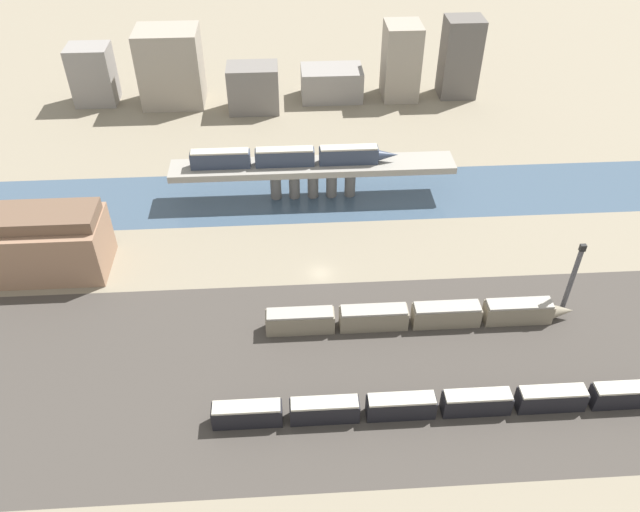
# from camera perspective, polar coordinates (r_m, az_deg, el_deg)

# --- Properties ---
(ground_plane) EXTENTS (400.00, 400.00, 0.00)m
(ground_plane) POSITION_cam_1_polar(r_m,az_deg,el_deg) (118.53, 0.04, -1.60)
(ground_plane) COLOR gray
(railbed_yard) EXTENTS (280.00, 42.00, 0.01)m
(railbed_yard) POSITION_cam_1_polar(r_m,az_deg,el_deg) (101.69, 0.88, -10.49)
(railbed_yard) COLOR #423D38
(railbed_yard) RESTS_ON ground
(river_water) EXTENTS (320.00, 20.45, 0.01)m
(river_water) POSITION_cam_1_polar(r_m,az_deg,el_deg) (139.45, -0.64, 5.52)
(river_water) COLOR #3D5166
(river_water) RESTS_ON ground
(bridge) EXTENTS (61.17, 7.33, 8.27)m
(bridge) POSITION_cam_1_polar(r_m,az_deg,el_deg) (135.88, -0.66, 7.83)
(bridge) COLOR gray
(bridge) RESTS_ON ground
(train_on_bridge) EXTENTS (44.13, 2.63, 3.87)m
(train_on_bridge) POSITION_cam_1_polar(r_m,az_deg,el_deg) (133.94, -2.66, 9.06)
(train_on_bridge) COLOR #2D384C
(train_on_bridge) RESTS_ON bridge
(train_yard_near) EXTENTS (70.71, 2.64, 3.88)m
(train_yard_near) POSITION_cam_1_polar(r_m,az_deg,el_deg) (97.12, 11.46, -13.12)
(train_yard_near) COLOR black
(train_yard_near) RESTS_ON ground
(train_yard_mid) EXTENTS (53.40, 3.08, 4.15)m
(train_yard_mid) POSITION_cam_1_polar(r_m,az_deg,el_deg) (108.60, 8.92, -5.43)
(train_yard_mid) COLOR gray
(train_yard_mid) RESTS_ON ground
(warehouse_building) EXTENTS (24.28, 12.05, 13.23)m
(warehouse_building) POSITION_cam_1_polar(r_m,az_deg,el_deg) (126.90, -24.34, 1.12)
(warehouse_building) COLOR #937056
(warehouse_building) RESTS_ON ground
(signal_tower) EXTENTS (1.00, 0.86, 14.35)m
(signal_tower) POSITION_cam_1_polar(r_m,az_deg,el_deg) (115.22, 22.08, -1.86)
(signal_tower) COLOR #4C4C51
(signal_tower) RESTS_ON ground
(city_block_far_left) EXTENTS (11.19, 8.99, 15.83)m
(city_block_far_left) POSITION_cam_1_polar(r_m,az_deg,el_deg) (187.99, -20.05, 15.30)
(city_block_far_left) COLOR gray
(city_block_far_left) RESTS_ON ground
(city_block_left) EXTENTS (16.56, 12.74, 20.41)m
(city_block_left) POSITION_cam_1_polar(r_m,az_deg,el_deg) (180.96, -13.48, 16.46)
(city_block_left) COLOR gray
(city_block_left) RESTS_ON ground
(city_block_center) EXTENTS (13.56, 9.06, 12.46)m
(city_block_center) POSITION_cam_1_polar(r_m,az_deg,el_deg) (174.65, -6.12, 15.03)
(city_block_center) COLOR slate
(city_block_center) RESTS_ON ground
(city_block_right) EXTENTS (16.95, 10.62, 8.62)m
(city_block_right) POSITION_cam_1_polar(r_m,az_deg,el_deg) (181.34, 1.07, 15.52)
(city_block_right) COLOR gray
(city_block_right) RESTS_ON ground
(city_block_far_right) EXTENTS (9.67, 10.76, 20.52)m
(city_block_far_right) POSITION_cam_1_polar(r_m,az_deg,el_deg) (181.29, 7.42, 17.25)
(city_block_far_right) COLOR gray
(city_block_far_right) RESTS_ON ground
(city_block_tall) EXTENTS (10.07, 8.48, 21.70)m
(city_block_tall) POSITION_cam_1_polar(r_m,az_deg,el_deg) (184.79, 12.68, 17.28)
(city_block_tall) COLOR #605B56
(city_block_tall) RESTS_ON ground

